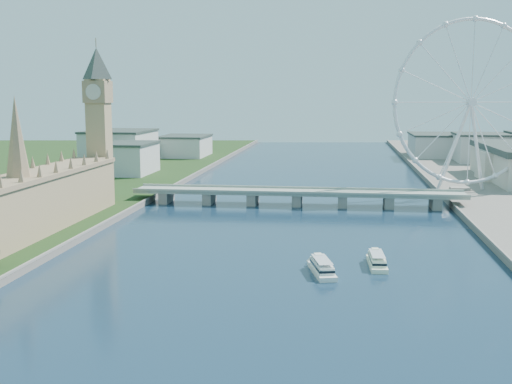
# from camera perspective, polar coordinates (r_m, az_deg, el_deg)

# --- Properties ---
(parliament_range) EXTENTS (24.00, 200.00, 70.00)m
(parliament_range) POSITION_cam_1_polar(r_m,az_deg,el_deg) (336.34, -20.22, -1.25)
(parliament_range) COLOR tan
(parliament_range) RESTS_ON ground
(big_ben) EXTENTS (20.02, 20.02, 110.00)m
(big_ben) POSITION_cam_1_polar(r_m,az_deg,el_deg) (430.32, -13.85, 7.51)
(big_ben) COLOR tan
(big_ben) RESTS_ON ground
(westminster_bridge) EXTENTS (220.00, 22.00, 9.50)m
(westminster_bridge) POSITION_cam_1_polar(r_m,az_deg,el_deg) (429.19, 3.69, -0.30)
(westminster_bridge) COLOR gray
(westminster_bridge) RESTS_ON ground
(london_eye) EXTENTS (113.60, 39.12, 124.30)m
(london_eye) POSITION_cam_1_polar(r_m,az_deg,el_deg) (487.07, 18.57, 7.53)
(london_eye) COLOR silver
(london_eye) RESTS_ON ground
(city_skyline) EXTENTS (505.00, 280.00, 32.00)m
(city_skyline) POSITION_cam_1_polar(r_m,az_deg,el_deg) (685.60, 8.44, 3.84)
(city_skyline) COLOR beige
(city_skyline) RESTS_ON ground
(tour_boat_near) EXTENTS (14.33, 30.72, 6.58)m
(tour_boat_near) POSITION_cam_1_polar(r_m,az_deg,el_deg) (268.16, 5.87, -7.22)
(tour_boat_near) COLOR white
(tour_boat_near) RESTS_ON ground
(tour_boat_far) EXTENTS (8.72, 28.65, 6.24)m
(tour_boat_far) POSITION_cam_1_polar(r_m,az_deg,el_deg) (282.55, 10.69, -6.51)
(tour_boat_far) COLOR white
(tour_boat_far) RESTS_ON ground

